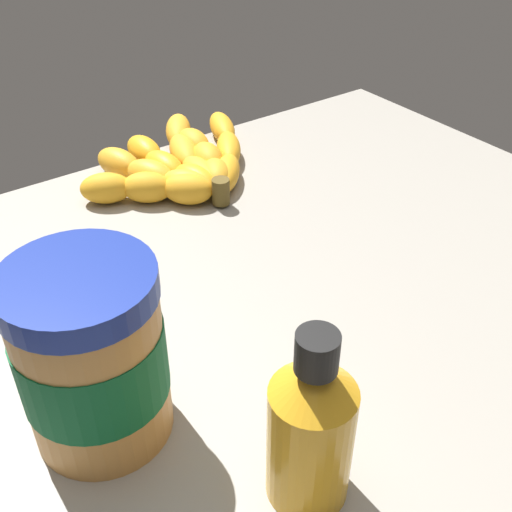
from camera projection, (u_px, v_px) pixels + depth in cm
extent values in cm
cube|color=gray|center=(306.00, 314.00, 59.13)|extent=(80.17, 70.32, 4.74)
ellipsoid|color=orange|center=(226.00, 173.00, 73.63)|extent=(7.64, 8.17, 3.04)
ellipsoid|color=orange|center=(229.00, 149.00, 78.91)|extent=(6.80, 8.58, 3.04)
ellipsoid|color=orange|center=(222.00, 128.00, 84.10)|extent=(5.75, 8.72, 3.04)
ellipsoid|color=gold|center=(216.00, 175.00, 72.68)|extent=(5.64, 6.75, 3.54)
ellipsoid|color=gold|center=(208.00, 158.00, 76.27)|extent=(4.85, 6.50, 3.54)
ellipsoid|color=gold|center=(193.00, 143.00, 79.62)|extent=(3.90, 6.02, 3.54)
ellipsoid|color=gold|center=(202.00, 175.00, 73.03)|extent=(4.03, 8.45, 3.31)
ellipsoid|color=gold|center=(184.00, 152.00, 77.84)|extent=(5.63, 8.80, 3.31)
ellipsoid|color=gold|center=(178.00, 131.00, 82.99)|extent=(6.97, 8.75, 3.31)
ellipsoid|color=gold|center=(196.00, 180.00, 71.87)|extent=(4.76, 7.06, 3.44)
ellipsoid|color=gold|center=(168.00, 165.00, 74.83)|extent=(4.14, 6.81, 3.44)
ellipsoid|color=gold|center=(146.00, 150.00, 78.08)|extent=(3.46, 6.48, 3.44)
ellipsoid|color=gold|center=(188.00, 185.00, 70.95)|extent=(6.38, 7.39, 3.50)
ellipsoid|color=gold|center=(151.00, 175.00, 72.86)|extent=(5.81, 7.38, 3.50)
ellipsoid|color=gold|center=(119.00, 163.00, 75.26)|extent=(5.14, 7.23, 3.50)
ellipsoid|color=gold|center=(188.00, 189.00, 70.09)|extent=(6.64, 6.59, 3.55)
ellipsoid|color=gold|center=(147.00, 187.00, 70.41)|extent=(6.78, 6.33, 3.55)
ellipsoid|color=gold|center=(106.00, 188.00, 70.27)|extent=(6.81, 5.97, 3.55)
cylinder|color=brown|center=(221.00, 191.00, 69.62)|extent=(2.00, 2.00, 3.00)
cylinder|color=#BF8442|center=(94.00, 366.00, 42.16)|extent=(9.84, 9.84, 12.01)
cylinder|color=#0F592D|center=(93.00, 360.00, 41.81)|extent=(10.04, 10.04, 5.41)
cylinder|color=navy|center=(77.00, 286.00, 38.10)|extent=(10.12, 10.12, 1.84)
cylinder|color=gold|center=(310.00, 443.00, 38.75)|extent=(5.44, 5.44, 9.19)
cone|color=gold|center=(315.00, 381.00, 35.47)|extent=(5.44, 5.44, 2.00)
cylinder|color=black|center=(317.00, 353.00, 34.14)|extent=(2.55, 2.55, 2.51)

